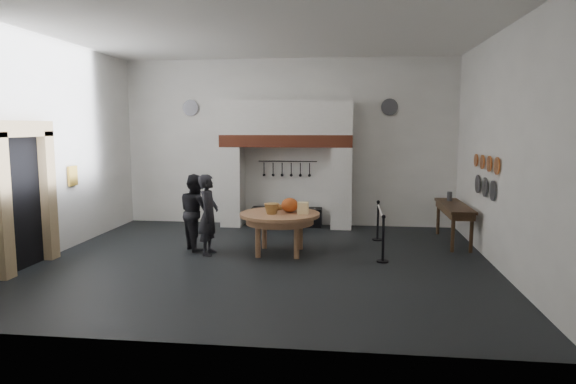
# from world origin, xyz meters

# --- Properties ---
(floor) EXTENTS (9.00, 8.00, 0.02)m
(floor) POSITION_xyz_m (0.00, 0.00, 0.00)
(floor) COLOR black
(floor) RESTS_ON ground
(ceiling) EXTENTS (9.00, 8.00, 0.02)m
(ceiling) POSITION_xyz_m (0.00, 0.00, 4.50)
(ceiling) COLOR silver
(ceiling) RESTS_ON wall_back
(wall_back) EXTENTS (9.00, 0.02, 4.50)m
(wall_back) POSITION_xyz_m (0.00, 4.00, 2.25)
(wall_back) COLOR white
(wall_back) RESTS_ON floor
(wall_front) EXTENTS (9.00, 0.02, 4.50)m
(wall_front) POSITION_xyz_m (0.00, -4.00, 2.25)
(wall_front) COLOR white
(wall_front) RESTS_ON floor
(wall_left) EXTENTS (0.02, 8.00, 4.50)m
(wall_left) POSITION_xyz_m (-4.50, 0.00, 2.25)
(wall_left) COLOR white
(wall_left) RESTS_ON floor
(wall_right) EXTENTS (0.02, 8.00, 4.50)m
(wall_right) POSITION_xyz_m (4.50, 0.00, 2.25)
(wall_right) COLOR white
(wall_right) RESTS_ON floor
(chimney_pier_left) EXTENTS (0.55, 0.70, 2.15)m
(chimney_pier_left) POSITION_xyz_m (-1.48, 3.65, 1.07)
(chimney_pier_left) COLOR silver
(chimney_pier_left) RESTS_ON floor
(chimney_pier_right) EXTENTS (0.55, 0.70, 2.15)m
(chimney_pier_right) POSITION_xyz_m (1.48, 3.65, 1.07)
(chimney_pier_right) COLOR silver
(chimney_pier_right) RESTS_ON floor
(hearth_brick_band) EXTENTS (3.50, 0.72, 0.32)m
(hearth_brick_band) POSITION_xyz_m (0.00, 3.65, 2.31)
(hearth_brick_band) COLOR #9E442B
(hearth_brick_band) RESTS_ON chimney_pier_left
(chimney_hood) EXTENTS (3.50, 0.70, 0.90)m
(chimney_hood) POSITION_xyz_m (0.00, 3.65, 2.92)
(chimney_hood) COLOR silver
(chimney_hood) RESTS_ON hearth_brick_band
(iron_range) EXTENTS (1.90, 0.45, 0.50)m
(iron_range) POSITION_xyz_m (0.00, 3.72, 0.25)
(iron_range) COLOR black
(iron_range) RESTS_ON floor
(utensil_rail) EXTENTS (1.60, 0.02, 0.02)m
(utensil_rail) POSITION_xyz_m (0.00, 3.92, 1.75)
(utensil_rail) COLOR black
(utensil_rail) RESTS_ON wall_back
(door_recess) EXTENTS (0.04, 1.10, 2.50)m
(door_recess) POSITION_xyz_m (-4.47, -1.00, 1.25)
(door_recess) COLOR black
(door_recess) RESTS_ON floor
(door_jamb_near) EXTENTS (0.22, 0.30, 2.60)m
(door_jamb_near) POSITION_xyz_m (-4.38, -1.70, 1.30)
(door_jamb_near) COLOR tan
(door_jamb_near) RESTS_ON floor
(door_jamb_far) EXTENTS (0.22, 0.30, 2.60)m
(door_jamb_far) POSITION_xyz_m (-4.38, -0.30, 1.30)
(door_jamb_far) COLOR tan
(door_jamb_far) RESTS_ON floor
(door_lintel) EXTENTS (0.22, 1.70, 0.30)m
(door_lintel) POSITION_xyz_m (-4.38, -1.00, 2.65)
(door_lintel) COLOR tan
(door_lintel) RESTS_ON door_jamb_near
(wall_plaque) EXTENTS (0.05, 0.34, 0.44)m
(wall_plaque) POSITION_xyz_m (-4.45, 0.80, 1.60)
(wall_plaque) COLOR gold
(wall_plaque) RESTS_ON wall_left
(work_table) EXTENTS (1.71, 1.71, 0.07)m
(work_table) POSITION_xyz_m (0.23, 0.69, 0.84)
(work_table) COLOR tan
(work_table) RESTS_ON floor
(pumpkin) EXTENTS (0.36, 0.36, 0.31)m
(pumpkin) POSITION_xyz_m (0.43, 0.79, 1.03)
(pumpkin) COLOR #D04B1D
(pumpkin) RESTS_ON work_table
(cheese_block_big) EXTENTS (0.22, 0.22, 0.24)m
(cheese_block_big) POSITION_xyz_m (0.73, 0.64, 0.99)
(cheese_block_big) COLOR #FFDF98
(cheese_block_big) RESTS_ON work_table
(cheese_block_small) EXTENTS (0.18, 0.18, 0.20)m
(cheese_block_small) POSITION_xyz_m (0.71, 0.94, 0.97)
(cheese_block_small) COLOR #CFB57C
(cheese_block_small) RESTS_ON work_table
(wicker_basket) EXTENTS (0.32, 0.32, 0.22)m
(wicker_basket) POSITION_xyz_m (0.08, 0.54, 0.98)
(wicker_basket) COLOR #A7833D
(wicker_basket) RESTS_ON work_table
(bread_loaf) EXTENTS (0.31, 0.18, 0.13)m
(bread_loaf) POSITION_xyz_m (0.13, 1.04, 0.94)
(bread_loaf) COLOR #9B6437
(bread_loaf) RESTS_ON work_table
(visitor_near) EXTENTS (0.41, 0.62, 1.70)m
(visitor_near) POSITION_xyz_m (-1.25, 0.43, 0.85)
(visitor_near) COLOR black
(visitor_near) RESTS_ON floor
(visitor_far) EXTENTS (1.00, 1.03, 1.67)m
(visitor_far) POSITION_xyz_m (-1.65, 0.83, 0.83)
(visitor_far) COLOR black
(visitor_far) RESTS_ON floor
(side_table) EXTENTS (0.55, 2.20, 0.06)m
(side_table) POSITION_xyz_m (4.10, 2.18, 0.87)
(side_table) COLOR #3D2816
(side_table) RESTS_ON floor
(pewter_jug) EXTENTS (0.12, 0.12, 0.22)m
(pewter_jug) POSITION_xyz_m (4.10, 2.78, 1.01)
(pewter_jug) COLOR #48484D
(pewter_jug) RESTS_ON side_table
(copper_pan_a) EXTENTS (0.03, 0.34, 0.34)m
(copper_pan_a) POSITION_xyz_m (4.46, 0.20, 1.95)
(copper_pan_a) COLOR #C6662D
(copper_pan_a) RESTS_ON wall_right
(copper_pan_b) EXTENTS (0.03, 0.32, 0.32)m
(copper_pan_b) POSITION_xyz_m (4.46, 0.75, 1.95)
(copper_pan_b) COLOR #C6662D
(copper_pan_b) RESTS_ON wall_right
(copper_pan_c) EXTENTS (0.03, 0.30, 0.30)m
(copper_pan_c) POSITION_xyz_m (4.46, 1.30, 1.95)
(copper_pan_c) COLOR #C6662D
(copper_pan_c) RESTS_ON wall_right
(copper_pan_d) EXTENTS (0.03, 0.28, 0.28)m
(copper_pan_d) POSITION_xyz_m (4.46, 1.85, 1.95)
(copper_pan_d) COLOR #C6662D
(copper_pan_d) RESTS_ON wall_right
(pewter_plate_left) EXTENTS (0.03, 0.40, 0.40)m
(pewter_plate_left) POSITION_xyz_m (4.46, 0.40, 1.45)
(pewter_plate_left) COLOR #4C4C51
(pewter_plate_left) RESTS_ON wall_right
(pewter_plate_mid) EXTENTS (0.03, 0.40, 0.40)m
(pewter_plate_mid) POSITION_xyz_m (4.46, 1.00, 1.45)
(pewter_plate_mid) COLOR #4C4C51
(pewter_plate_mid) RESTS_ON wall_right
(pewter_plate_right) EXTENTS (0.03, 0.40, 0.40)m
(pewter_plate_right) POSITION_xyz_m (4.46, 1.60, 1.45)
(pewter_plate_right) COLOR #4C4C51
(pewter_plate_right) RESTS_ON wall_right
(pewter_plate_back_left) EXTENTS (0.44, 0.03, 0.44)m
(pewter_plate_back_left) POSITION_xyz_m (-2.70, 3.96, 3.20)
(pewter_plate_back_left) COLOR #4C4C51
(pewter_plate_back_left) RESTS_ON wall_back
(pewter_plate_back_right) EXTENTS (0.44, 0.03, 0.44)m
(pewter_plate_back_right) POSITION_xyz_m (2.70, 3.96, 3.20)
(pewter_plate_back_right) COLOR #4C4C51
(pewter_plate_back_right) RESTS_ON wall_back
(barrier_post_near) EXTENTS (0.05, 0.05, 0.90)m
(barrier_post_near) POSITION_xyz_m (2.37, 0.23, 0.45)
(barrier_post_near) COLOR black
(barrier_post_near) RESTS_ON floor
(barrier_post_far) EXTENTS (0.05, 0.05, 0.90)m
(barrier_post_far) POSITION_xyz_m (2.37, 2.23, 0.45)
(barrier_post_far) COLOR black
(barrier_post_far) RESTS_ON floor
(barrier_rope) EXTENTS (0.04, 2.00, 0.04)m
(barrier_rope) POSITION_xyz_m (2.37, 1.23, 0.85)
(barrier_rope) COLOR white
(barrier_rope) RESTS_ON barrier_post_near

